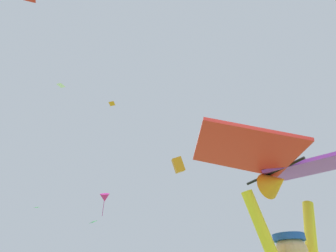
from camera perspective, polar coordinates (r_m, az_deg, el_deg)
name	(u,v)px	position (r m, az deg, el deg)	size (l,w,h in m)	color
held_stunt_kite	(278,166)	(2.50, 23.51, -8.18)	(1.79, 1.03, 0.40)	black
distant_kite_green_mid_left	(36,207)	(31.79, -27.43, -15.88)	(0.72, 0.74, 0.26)	green
distant_kite_magenta_high_left	(105,198)	(37.38, -14.04, -15.36)	(1.71, 1.65, 3.33)	#DB2393
distant_kite_orange_low_left	(178,165)	(19.80, 2.32, -8.73)	(1.31, 1.00, 1.41)	orange
distant_kite_white_far_center	(61,85)	(29.57, -22.86, 8.44)	(0.85, 0.84, 0.25)	white
distant_kite_orange_low_right	(112,104)	(24.76, -12.48, 4.95)	(0.52, 0.52, 0.21)	orange
distant_kite_green_high_right	(93,222)	(35.41, -16.46, -19.90)	(1.08, 1.20, 0.67)	green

